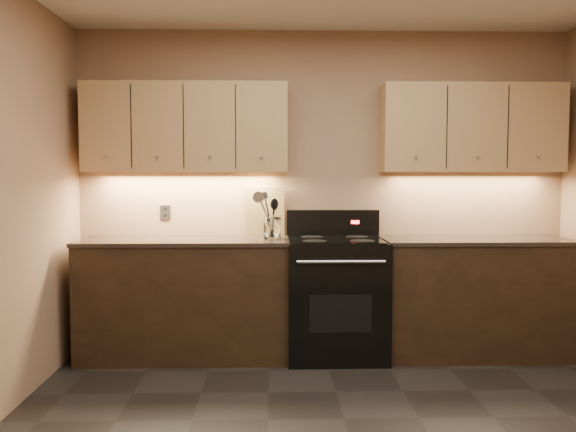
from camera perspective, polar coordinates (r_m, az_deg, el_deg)
name	(u,v)px	position (r m, az deg, el deg)	size (l,w,h in m)	color
wall_back	(323,190)	(5.05, 3.28, 2.42)	(4.00, 0.04, 2.60)	#A57F61
counter_left	(186,298)	(4.88, -9.57, -7.56)	(1.62, 0.62, 0.93)	black
counter_right	(474,296)	(5.09, 17.00, -7.20)	(1.46, 0.62, 0.93)	black
stove	(336,296)	(4.83, 4.50, -7.46)	(0.76, 0.68, 1.14)	black
upper_cab_left	(186,128)	(4.94, -9.50, 8.14)	(1.60, 0.30, 0.70)	tan
upper_cab_right	(471,128)	(5.15, 16.77, 7.85)	(1.44, 0.30, 0.70)	tan
outlet_plate	(165,212)	(5.11, -11.41, 0.34)	(0.09, 0.01, 0.12)	#B2B5BA
utensil_crock	(272,229)	(4.77, -1.49, -1.19)	(0.16, 0.16, 0.17)	white
cutting_board	(265,211)	(5.00, -2.18, 0.48)	(0.32, 0.02, 0.41)	tan
wooden_spoon	(270,219)	(4.75, -1.74, -0.26)	(0.06, 0.06, 0.28)	tan
black_spoon	(271,218)	(4.77, -1.57, -0.16)	(0.06, 0.06, 0.29)	black
black_turner	(273,213)	(4.74, -1.45, 0.30)	(0.08, 0.08, 0.37)	black
steel_spatula	(274,214)	(4.78, -1.28, 0.23)	(0.08, 0.08, 0.36)	silver
steel_skimmer	(276,214)	(4.74, -1.11, 0.22)	(0.09, 0.09, 0.36)	silver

